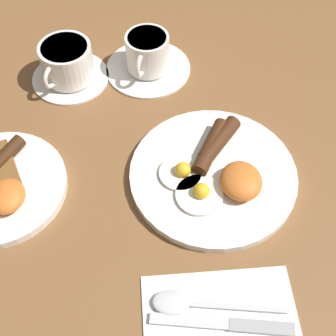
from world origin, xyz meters
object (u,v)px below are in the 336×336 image
at_px(breakfast_plate_near, 215,173).
at_px(teacup_far, 68,65).
at_px(spoon, 184,303).
at_px(knife, 230,325).
at_px(teacup_near, 148,57).

xyz_separation_m(breakfast_plate_near, teacup_far, (0.25, 0.25, 0.02)).
distance_m(breakfast_plate_near, spoon, 0.22).
relative_size(breakfast_plate_near, knife, 1.41).
xyz_separation_m(knife, spoon, (0.03, 0.06, 0.00)).
distance_m(knife, spoon, 0.07).
xyz_separation_m(teacup_far, knife, (-0.49, -0.24, -0.03)).
bearing_deg(teacup_far, teacup_near, -84.18).
distance_m(breakfast_plate_near, teacup_near, 0.28).
bearing_deg(teacup_far, knife, -154.04).
bearing_deg(breakfast_plate_near, spoon, 162.14).
xyz_separation_m(teacup_near, teacup_far, (-0.02, 0.15, 0.00)).
bearing_deg(teacup_far, breakfast_plate_near, -135.11).
bearing_deg(teacup_near, knife, -170.09).
bearing_deg(knife, spoon, -20.33).
height_order(teacup_near, knife, teacup_near).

